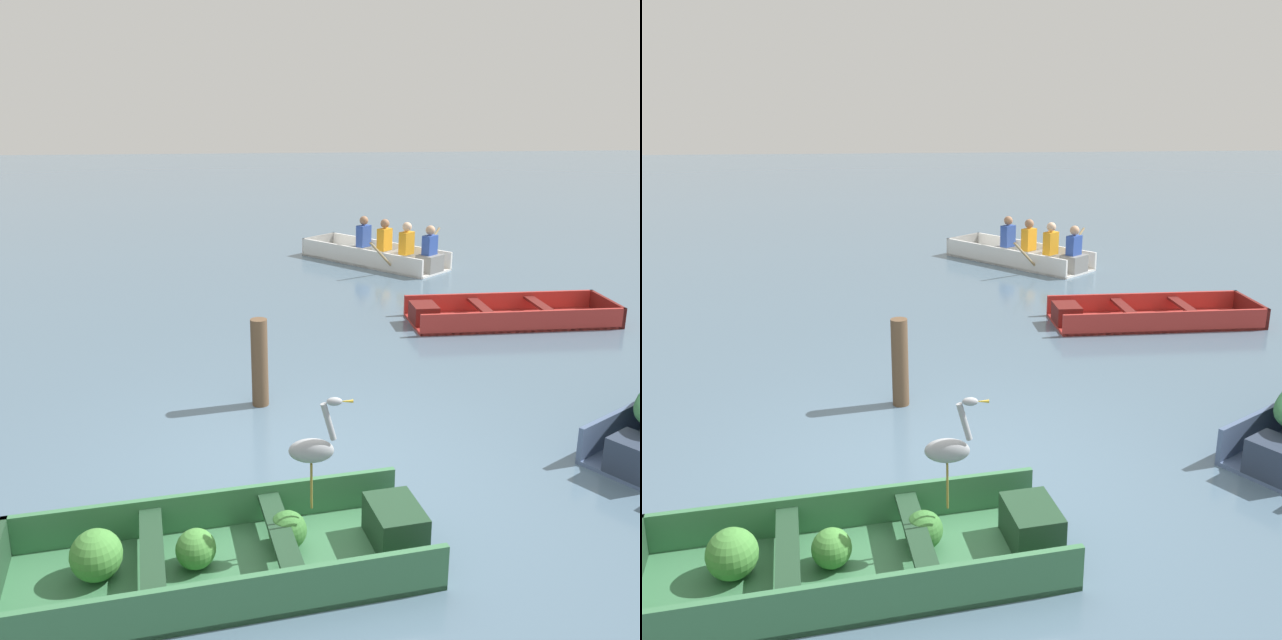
{
  "view_description": "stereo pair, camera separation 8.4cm",
  "coord_description": "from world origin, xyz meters",
  "views": [
    {
      "loc": [
        -0.53,
        -5.57,
        3.19
      ],
      "look_at": [
        0.47,
        3.52,
        0.35
      ],
      "focal_mm": 40.0,
      "sensor_mm": 36.0,
      "label": 1
    },
    {
      "loc": [
        -0.45,
        -5.58,
        3.19
      ],
      "look_at": [
        0.47,
        3.52,
        0.35
      ],
      "focal_mm": 40.0,
      "sensor_mm": 36.0,
      "label": 2
    }
  ],
  "objects": [
    {
      "name": "dinghy_green_foreground",
      "position": [
        -0.74,
        -1.24,
        0.13
      ],
      "size": [
        3.09,
        1.51,
        0.4
      ],
      "color": "#387047",
      "rests_on": "ground"
    },
    {
      "name": "mooring_post",
      "position": [
        -0.39,
        1.62,
        0.49
      ],
      "size": [
        0.18,
        0.18,
        0.97
      ],
      "primitive_type": "cylinder",
      "color": "brown",
      "rests_on": "ground"
    },
    {
      "name": "skiff_red_near_moored",
      "position": [
        3.3,
        4.25,
        0.1
      ],
      "size": [
        3.03,
        1.07,
        0.31
      ],
      "color": "#AD2D28",
      "rests_on": "ground"
    },
    {
      "name": "rowboat_white_with_crew",
      "position": [
        2.28,
        8.29,
        0.24
      ],
      "size": [
        2.78,
        3.03,
        0.92
      ],
      "color": "white",
      "rests_on": "ground"
    },
    {
      "name": "ground_plane",
      "position": [
        0.0,
        0.0,
        0.0
      ],
      "size": [
        80.0,
        80.0,
        0.0
      ],
      "primitive_type": "plane",
      "color": "slate"
    },
    {
      "name": "heron_on_dinghy",
      "position": [
        -0.09,
        -1.11,
        0.86
      ],
      "size": [
        0.45,
        0.16,
        0.84
      ],
      "color": "olive",
      "rests_on": "dinghy_green_foreground"
    }
  ]
}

